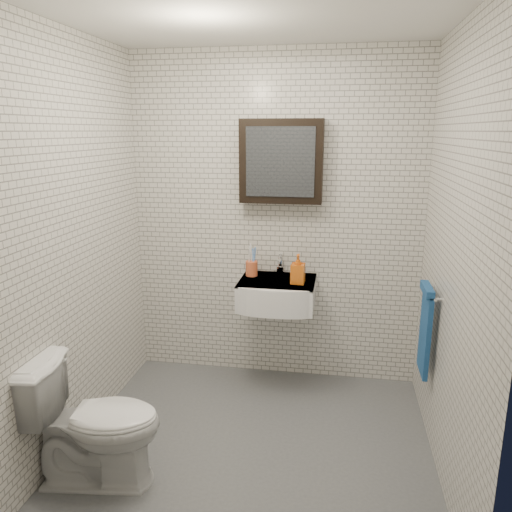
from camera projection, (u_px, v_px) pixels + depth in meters
The scene contains 9 objects.
ground at pixel (252, 443), 3.14m from camera, with size 2.20×2.00×0.01m, color #52565B.
room_shell at pixel (252, 214), 2.78m from camera, with size 2.22×2.02×2.51m.
washbasin at pixel (277, 294), 3.65m from camera, with size 0.55×0.50×0.20m.
faucet at pixel (280, 266), 3.80m from camera, with size 0.06×0.20×0.15m.
mirror_cabinet at pixel (281, 161), 3.60m from camera, with size 0.60×0.15×0.60m.
towel_rail at pixel (426, 326), 3.13m from camera, with size 0.09×0.30×0.58m.
toothbrush_cup at pixel (252, 268), 3.76m from camera, with size 0.11×0.11×0.25m.
soap_bottle at pixel (298, 269), 3.56m from camera, with size 0.10×0.10×0.21m, color orange.
toilet at pixel (94, 421), 2.73m from camera, with size 0.41×0.72×0.74m, color white.
Camera 1 is at (0.49, -2.71, 1.92)m, focal length 35.00 mm.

